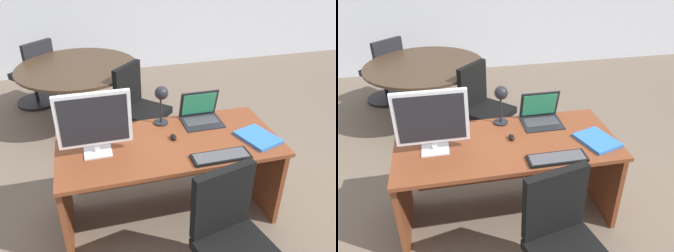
% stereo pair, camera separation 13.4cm
% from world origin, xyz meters
% --- Properties ---
extents(ground, '(12.00, 12.00, 0.00)m').
position_xyz_m(ground, '(0.00, 1.50, 0.00)').
color(ground, '#6B5B4C').
extents(desk, '(1.70, 0.78, 0.75)m').
position_xyz_m(desk, '(0.00, 0.05, 0.52)').
color(desk, brown).
rests_on(desk, ground).
extents(monitor, '(0.52, 0.16, 0.48)m').
position_xyz_m(monitor, '(-0.54, -0.01, 1.01)').
color(monitor, silver).
rests_on(monitor, desk).
extents(laptop, '(0.33, 0.27, 0.26)m').
position_xyz_m(laptop, '(0.35, 0.28, 0.83)').
color(laptop, black).
rests_on(laptop, desk).
extents(keyboard, '(0.43, 0.15, 0.02)m').
position_xyz_m(keyboard, '(0.30, -0.30, 0.76)').
color(keyboard, black).
rests_on(keyboard, desk).
extents(mouse, '(0.04, 0.08, 0.03)m').
position_xyz_m(mouse, '(0.04, 0.03, 0.77)').
color(mouse, black).
rests_on(mouse, desk).
extents(desk_lamp, '(0.12, 0.14, 0.35)m').
position_xyz_m(desk_lamp, '(0.01, 0.28, 1.00)').
color(desk_lamp, black).
rests_on(desk_lamp, desk).
extents(book, '(0.32, 0.37, 0.02)m').
position_xyz_m(book, '(0.68, -0.13, 0.76)').
color(book, blue).
rests_on(book, desk).
extents(meeting_table, '(1.44, 1.44, 0.75)m').
position_xyz_m(meeting_table, '(-0.63, 1.88, 0.57)').
color(meeting_table, black).
rests_on(meeting_table, ground).
extents(meeting_chair_near, '(0.65, 0.66, 0.92)m').
position_xyz_m(meeting_chair_near, '(-1.21, 2.55, 0.38)').
color(meeting_chair_near, black).
rests_on(meeting_chair_near, ground).
extents(meeting_chair_far, '(0.66, 0.66, 0.90)m').
position_xyz_m(meeting_chair_far, '(-0.01, 1.25, 0.35)').
color(meeting_chair_far, black).
rests_on(meeting_chair_far, ground).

